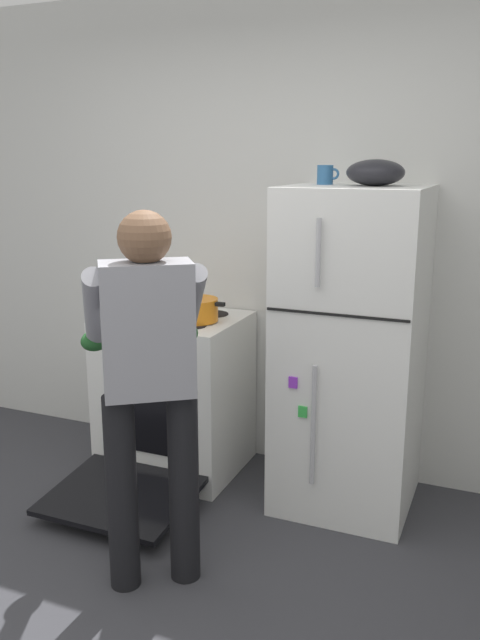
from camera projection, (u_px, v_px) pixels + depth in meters
kitchen_wall_back at (286, 237)px, 3.77m from camera, size 6.00×0.10×2.70m
refrigerator at (351, 351)px, 3.38m from camera, size 0.68×0.72×1.66m
stove_range at (174, 395)px, 3.84m from camera, size 0.76×1.22×0.92m
person_cook at (148, 368)px, 2.69m from camera, size 0.69×0.74×1.60m
red_pot at (195, 310)px, 3.62m from camera, size 0.36×0.26×0.12m
coffee_mug at (326, 175)px, 3.28m from camera, size 0.11×0.08×0.10m
pepper_mill at (145, 292)px, 4.01m from camera, size 0.05×0.05×0.15m
mixing_bowl at (375, 173)px, 3.13m from camera, size 0.28×0.28×0.12m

